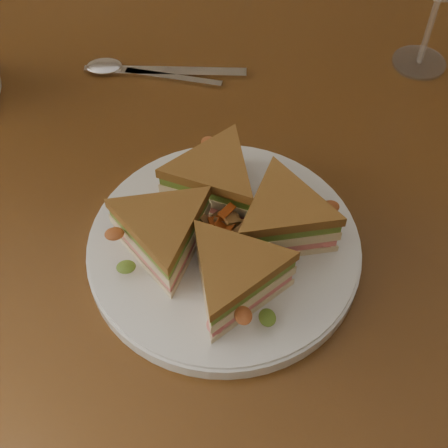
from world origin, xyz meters
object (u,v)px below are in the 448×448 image
table (192,225)px  knife (160,72)px  spoon (121,69)px  plate (224,248)px  sandwich_wedges (224,227)px

table → knife: 0.21m
spoon → table: bearing=-50.1°
spoon → knife: 0.05m
table → spoon: (-0.09, 0.18, 0.10)m
table → plate: bearing=-71.2°
sandwich_wedges → spoon: sandwich_wedges is taller
table → spoon: spoon is taller
plate → spoon: (-0.13, 0.30, -0.00)m
plate → spoon: 0.32m
table → plate: (0.04, -0.11, 0.11)m
table → knife: size_ratio=5.57×
sandwich_wedges → knife: bearing=104.7°
table → sandwich_wedges: size_ratio=4.75×
plate → knife: bearing=104.7°
plate → knife: 0.30m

